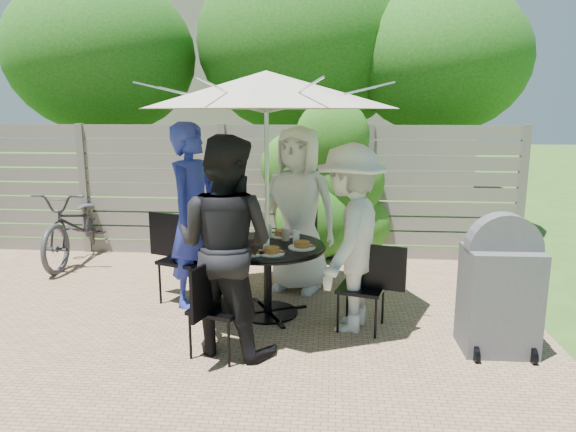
# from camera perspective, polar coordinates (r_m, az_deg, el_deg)

# --- Properties ---
(backyard_envelope) EXTENTS (60.00, 60.00, 5.00)m
(backyard_envelope) POSITION_cam_1_polar(r_m,az_deg,el_deg) (14.31, -0.76, 13.88)
(backyard_envelope) COLOR #2E551A
(backyard_envelope) RESTS_ON ground
(patio_table) EXTENTS (1.40, 1.40, 0.73)m
(patio_table) POSITION_cam_1_polar(r_m,az_deg,el_deg) (5.09, -2.28, -5.59)
(patio_table) COLOR black
(patio_table) RESTS_ON ground
(umbrella) EXTENTS (3.07, 3.07, 2.38)m
(umbrella) POSITION_cam_1_polar(r_m,az_deg,el_deg) (4.87, -2.44, 13.82)
(umbrella) COLOR silver
(umbrella) RESTS_ON ground
(chair_back) EXTENTS (0.55, 0.68, 0.89)m
(chair_back) POSITION_cam_1_polar(r_m,az_deg,el_deg) (6.01, 1.59, -5.31)
(chair_back) COLOR black
(chair_back) RESTS_ON ground
(person_back) EXTENTS (1.05, 0.84, 1.87)m
(person_back) POSITION_cam_1_polar(r_m,az_deg,el_deg) (5.73, 1.14, 0.70)
(person_back) COLOR silver
(person_back) RESTS_ON ground
(chair_left) EXTENTS (0.73, 0.59, 0.95)m
(chair_left) POSITION_cam_1_polar(r_m,az_deg,el_deg) (5.61, -11.32, -6.57)
(chair_left) COLOR black
(chair_left) RESTS_ON ground
(person_left) EXTENTS (0.65, 0.80, 1.91)m
(person_left) POSITION_cam_1_polar(r_m,az_deg,el_deg) (5.37, -10.40, 0.03)
(person_left) COLOR #2630A4
(person_left) RESTS_ON ground
(chair_front) EXTENTS (0.52, 0.66, 0.86)m
(chair_front) POSITION_cam_1_polar(r_m,az_deg,el_deg) (4.37, -7.64, -12.16)
(chair_front) COLOR black
(chair_front) RESTS_ON ground
(person_front) EXTENTS (1.06, 0.93, 1.83)m
(person_front) POSITION_cam_1_polar(r_m,az_deg,el_deg) (4.27, -6.97, -3.36)
(person_front) COLOR black
(person_front) RESTS_ON ground
(chair_right) EXTENTS (0.64, 0.49, 0.83)m
(chair_right) POSITION_cam_1_polar(r_m,az_deg,el_deg) (4.87, 8.27, -9.73)
(chair_right) COLOR black
(chair_right) RESTS_ON ground
(person_right) EXTENTS (0.95, 1.26, 1.74)m
(person_right) POSITION_cam_1_polar(r_m,az_deg,el_deg) (4.72, 6.90, -2.52)
(person_right) COLOR silver
(person_right) RESTS_ON ground
(plate_back) EXTENTS (0.26, 0.26, 0.06)m
(plate_back) POSITION_cam_1_polar(r_m,az_deg,el_deg) (5.34, -0.69, -2.02)
(plate_back) COLOR white
(plate_back) RESTS_ON patio_table
(plate_left) EXTENTS (0.26, 0.26, 0.06)m
(plate_left) POSITION_cam_1_polar(r_m,az_deg,el_deg) (5.18, -5.93, -2.52)
(plate_left) COLOR white
(plate_left) RESTS_ON patio_table
(plate_front) EXTENTS (0.26, 0.26, 0.06)m
(plate_front) POSITION_cam_1_polar(r_m,az_deg,el_deg) (4.71, -4.13, -3.91)
(plate_front) COLOR white
(plate_front) RESTS_ON patio_table
(plate_right) EXTENTS (0.26, 0.26, 0.06)m
(plate_right) POSITION_cam_1_polar(r_m,az_deg,el_deg) (4.89, 1.55, -3.31)
(plate_right) COLOR white
(plate_right) RESTS_ON patio_table
(plate_extra) EXTENTS (0.24, 0.24, 0.06)m
(plate_extra) POSITION_cam_1_polar(r_m,az_deg,el_deg) (4.69, -1.82, -3.96)
(plate_extra) COLOR white
(plate_extra) RESTS_ON patio_table
(glass_back) EXTENTS (0.07, 0.07, 0.14)m
(glass_back) POSITION_cam_1_polar(r_m,az_deg,el_deg) (5.28, -2.17, -1.67)
(glass_back) COLOR silver
(glass_back) RESTS_ON patio_table
(glass_left) EXTENTS (0.07, 0.07, 0.14)m
(glass_left) POSITION_cam_1_polar(r_m,az_deg,el_deg) (5.03, -5.49, -2.39)
(glass_left) COLOR silver
(glass_left) RESTS_ON patio_table
(glass_front) EXTENTS (0.07, 0.07, 0.14)m
(glass_front) POSITION_cam_1_polar(r_m,az_deg,el_deg) (4.74, -2.46, -3.21)
(glass_front) COLOR silver
(glass_front) RESTS_ON patio_table
(glass_right) EXTENTS (0.07, 0.07, 0.14)m
(glass_right) POSITION_cam_1_polar(r_m,az_deg,el_deg) (5.01, 0.90, -2.41)
(glass_right) COLOR silver
(glass_right) RESTS_ON patio_table
(syrup_jug) EXTENTS (0.09, 0.09, 0.16)m
(syrup_jug) POSITION_cam_1_polar(r_m,az_deg,el_deg) (5.08, -2.69, -2.10)
(syrup_jug) COLOR #59280C
(syrup_jug) RESTS_ON patio_table
(coffee_cup) EXTENTS (0.08, 0.08, 0.12)m
(coffee_cup) POSITION_cam_1_polar(r_m,az_deg,el_deg) (5.17, -0.28, -2.07)
(coffee_cup) COLOR #C6B293
(coffee_cup) RESTS_ON patio_table
(bicycle) EXTENTS (0.71, 1.93, 1.01)m
(bicycle) POSITION_cam_1_polar(r_m,az_deg,el_deg) (7.52, -22.18, -0.90)
(bicycle) COLOR #333338
(bicycle) RESTS_ON ground
(bbq_grill) EXTENTS (0.60, 0.46, 1.20)m
(bbq_grill) POSITION_cam_1_polar(r_m,az_deg,el_deg) (4.66, 22.45, -7.63)
(bbq_grill) COLOR #525256
(bbq_grill) RESTS_ON ground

